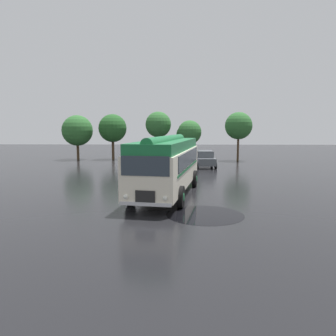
{
  "coord_description": "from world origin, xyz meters",
  "views": [
    {
      "loc": [
        1.48,
        -18.69,
        3.92
      ],
      "look_at": [
        0.83,
        1.93,
        1.4
      ],
      "focal_mm": 35.0,
      "sensor_mm": 36.0,
      "label": 1
    }
  ],
  "objects_px": {
    "vintage_bus": "(167,163)",
    "car_near_left": "(148,158)",
    "car_mid_left": "(176,159)",
    "car_mid_right": "(205,159)"
  },
  "relations": [
    {
      "from": "car_mid_left",
      "to": "car_mid_right",
      "type": "distance_m",
      "value": 2.92
    },
    {
      "from": "car_mid_left",
      "to": "car_mid_right",
      "type": "bearing_deg",
      "value": 4.2
    },
    {
      "from": "vintage_bus",
      "to": "car_mid_left",
      "type": "distance_m",
      "value": 13.6
    },
    {
      "from": "car_mid_left",
      "to": "car_mid_right",
      "type": "height_order",
      "value": "same"
    },
    {
      "from": "vintage_bus",
      "to": "car_mid_left",
      "type": "height_order",
      "value": "vintage_bus"
    },
    {
      "from": "vintage_bus",
      "to": "car_mid_left",
      "type": "relative_size",
      "value": 2.41
    },
    {
      "from": "car_near_left",
      "to": "car_mid_left",
      "type": "relative_size",
      "value": 1.02
    },
    {
      "from": "vintage_bus",
      "to": "car_near_left",
      "type": "distance_m",
      "value": 14.7
    },
    {
      "from": "vintage_bus",
      "to": "car_near_left",
      "type": "height_order",
      "value": "vintage_bus"
    },
    {
      "from": "vintage_bus",
      "to": "car_mid_right",
      "type": "relative_size",
      "value": 2.43
    }
  ]
}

